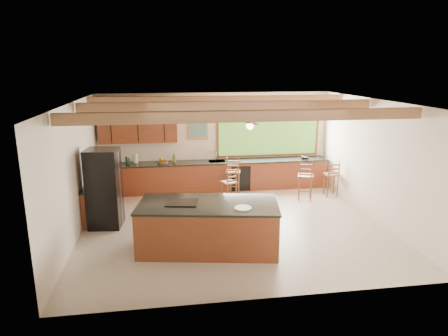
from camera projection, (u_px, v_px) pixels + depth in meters
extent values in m
plane|color=#B9AE9A|center=(233.00, 225.00, 9.80)|extent=(7.20, 7.20, 0.00)
cube|color=silver|center=(215.00, 141.00, 12.55)|extent=(7.20, 0.04, 3.00)
cube|color=silver|center=(268.00, 214.00, 6.32)|extent=(7.20, 0.04, 3.00)
cube|color=silver|center=(75.00, 171.00, 8.91)|extent=(0.04, 6.50, 3.00)
cube|color=silver|center=(375.00, 160.00, 9.95)|extent=(0.04, 6.50, 3.00)
cube|color=#926E49|center=(233.00, 101.00, 9.06)|extent=(7.20, 6.50, 0.04)
cube|color=#95634A|center=(248.00, 116.00, 7.56)|extent=(7.10, 0.15, 0.22)
cube|color=#95634A|center=(230.00, 106.00, 9.58)|extent=(7.10, 0.15, 0.22)
cube|color=#95634A|center=(219.00, 100.00, 11.30)|extent=(7.10, 0.15, 0.22)
cube|color=brown|center=(138.00, 131.00, 11.92)|extent=(2.30, 0.35, 0.70)
cube|color=#F0E3D0|center=(137.00, 111.00, 11.71)|extent=(2.60, 0.50, 0.48)
cylinder|color=#FFEABF|center=(113.00, 119.00, 11.66)|extent=(0.10, 0.10, 0.01)
cylinder|color=#FFEABF|center=(161.00, 118.00, 11.87)|extent=(0.10, 0.10, 0.01)
cube|color=#6CA73B|center=(268.00, 134.00, 12.72)|extent=(3.20, 0.04, 1.30)
cube|color=gold|center=(198.00, 130.00, 12.35)|extent=(0.64, 0.03, 0.54)
cube|color=#3D6F5D|center=(198.00, 131.00, 12.33)|extent=(0.54, 0.01, 0.44)
cube|color=brown|center=(217.00, 176.00, 12.48)|extent=(7.00, 0.65, 0.88)
cube|color=black|center=(217.00, 162.00, 12.37)|extent=(7.04, 0.69, 0.04)
cube|color=brown|center=(102.00, 197.00, 10.51)|extent=(0.65, 2.35, 0.88)
cube|color=black|center=(101.00, 180.00, 10.40)|extent=(0.69, 2.39, 0.04)
cube|color=black|center=(241.00, 179.00, 12.27)|extent=(0.60, 0.02, 0.78)
cube|color=silver|center=(217.00, 162.00, 12.37)|extent=(0.50, 0.38, 0.03)
cylinder|color=silver|center=(216.00, 155.00, 12.52)|extent=(0.03, 0.03, 0.30)
cylinder|color=silver|center=(216.00, 152.00, 12.39)|extent=(0.03, 0.20, 0.03)
cylinder|color=white|center=(136.00, 159.00, 12.05)|extent=(0.12, 0.12, 0.30)
cylinder|color=#1C4620|center=(129.00, 161.00, 11.94)|extent=(0.06, 0.06, 0.21)
cylinder|color=#1C4620|center=(126.00, 160.00, 12.01)|extent=(0.06, 0.06, 0.22)
cube|color=black|center=(305.00, 157.00, 12.67)|extent=(0.24, 0.21, 0.10)
cube|color=brown|center=(208.00, 227.00, 8.42)|extent=(3.05, 1.80, 0.97)
cube|color=black|center=(208.00, 204.00, 8.29)|extent=(3.10, 1.85, 0.04)
cube|color=black|center=(182.00, 203.00, 8.30)|extent=(0.72, 0.61, 0.02)
cylinder|color=white|center=(243.00, 208.00, 8.00)|extent=(0.35, 0.35, 0.02)
cube|color=black|center=(104.00, 188.00, 9.51)|extent=(0.81, 0.80, 1.91)
cube|color=silver|center=(120.00, 188.00, 9.56)|extent=(0.03, 0.05, 1.75)
cube|color=brown|center=(229.00, 182.00, 11.21)|extent=(0.48, 0.48, 0.04)
cylinder|color=brown|center=(225.00, 195.00, 11.13)|extent=(0.03, 0.03, 0.60)
cylinder|color=brown|center=(235.00, 194.00, 11.17)|extent=(0.03, 0.03, 0.60)
cylinder|color=brown|center=(223.00, 192.00, 11.40)|extent=(0.03, 0.03, 0.60)
cylinder|color=brown|center=(233.00, 191.00, 11.45)|extent=(0.03, 0.03, 0.60)
cube|color=brown|center=(233.00, 172.00, 11.95)|extent=(0.51, 0.51, 0.04)
cylinder|color=brown|center=(228.00, 185.00, 11.86)|extent=(0.04, 0.04, 0.69)
cylinder|color=brown|center=(239.00, 185.00, 11.91)|extent=(0.04, 0.04, 0.69)
cylinder|color=brown|center=(227.00, 182.00, 12.18)|extent=(0.04, 0.04, 0.69)
cylinder|color=brown|center=(237.00, 182.00, 12.23)|extent=(0.04, 0.04, 0.69)
cube|color=brown|center=(306.00, 176.00, 11.51)|extent=(0.54, 0.54, 0.04)
cylinder|color=brown|center=(301.00, 190.00, 11.42)|extent=(0.04, 0.04, 0.69)
cylinder|color=brown|center=(312.00, 189.00, 11.46)|extent=(0.04, 0.04, 0.69)
cylinder|color=brown|center=(298.00, 186.00, 11.74)|extent=(0.04, 0.04, 0.69)
cylinder|color=brown|center=(308.00, 186.00, 11.78)|extent=(0.04, 0.04, 0.69)
cube|color=brown|center=(332.00, 174.00, 11.87)|extent=(0.41, 0.41, 0.04)
cylinder|color=brown|center=(328.00, 187.00, 11.78)|extent=(0.04, 0.04, 0.64)
cylinder|color=brown|center=(338.00, 186.00, 11.83)|extent=(0.04, 0.04, 0.64)
cylinder|color=brown|center=(324.00, 184.00, 12.08)|extent=(0.04, 0.04, 0.64)
cylinder|color=brown|center=(334.00, 184.00, 12.12)|extent=(0.04, 0.04, 0.64)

